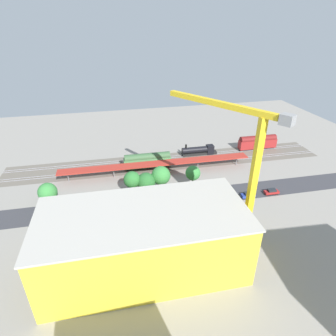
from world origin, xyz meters
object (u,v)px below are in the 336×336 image
Objects in this scene: parked_car_5 at (142,208)px; traffic_light at (141,201)px; platform_canopy_near at (157,164)px; street_tree_3 at (132,180)px; passenger_coach at (258,142)px; street_tree_1 at (161,176)px; locomotive at (200,151)px; parked_car_4 at (169,204)px; parked_car_6 at (111,212)px; freight_coach_far at (147,160)px; parked_car_2 at (222,198)px; parked_car_1 at (248,195)px; construction_building at (144,242)px; parked_car_3 at (197,201)px; parked_car_0 at (271,192)px; street_tree_4 at (48,192)px; parked_car_7 at (80,216)px; box_truck_0 at (85,224)px; street_tree_2 at (193,173)px; street_tree_0 at (146,182)px; tower_crane at (242,165)px.

parked_car_5 is 0.65× the size of traffic_light.
parked_car_5 is at bearing 68.42° from platform_canopy_near.
parked_car_5 is 9.83m from street_tree_3.
parked_car_5 is (53.08, 32.10, -2.32)m from passenger_coach.
platform_canopy_near is 7.76× the size of street_tree_1.
passenger_coach is (-44.80, -11.19, -0.57)m from platform_canopy_near.
passenger_coach is (-25.18, -0.00, 1.40)m from locomotive.
parked_car_6 is at bearing 0.94° from parked_car_4.
parked_car_6 is (14.30, 25.29, -2.26)m from freight_coach_far.
parked_car_2 is (3.64, 32.19, -0.96)m from locomotive.
passenger_coach reaches higher than parked_car_1.
locomotive is at bearing -163.36° from freight_coach_far.
parked_car_3 is at bearing -131.17° from construction_building.
locomotive is 3.16× the size of parked_car_0.
parked_car_7 is at bearing 137.03° from street_tree_4.
locomotive is at bearing -130.19° from traffic_light.
parked_car_4 is (20.02, 31.67, -0.95)m from locomotive.
passenger_coach reaches higher than parked_car_6.
box_truck_0 is (68.54, 36.75, -1.52)m from passenger_coach.
box_truck_0 is 35.74m from street_tree_2.
traffic_light is (7.70, 10.28, -1.28)m from street_tree_1.
parked_car_5 is 0.59× the size of street_tree_4.
street_tree_0 is 1.04× the size of street_tree_4.
parked_car_5 is (8.27, 20.92, -2.89)m from platform_canopy_near.
parked_car_4 is at bearing -2.24° from parked_car_1.
box_truck_0 is 1.24× the size of street_tree_4.
parked_car_6 is 11.85m from street_tree_3.
parked_car_1 is at bearing 178.32° from parked_car_3.
parked_car_0 is (12.53, 32.42, -2.40)m from passenger_coach.
passenger_coach reaches higher than parked_car_7.
construction_building is (-14.80, 20.66, 6.29)m from parked_car_7.
construction_building is at bearing 25.08° from parked_car_0.
street_tree_1 reaches higher than parked_car_1.
parked_car_5 is at bearing -0.21° from parked_car_3.
parked_car_0 is at bearing 68.87° from passenger_coach.
street_tree_2 is at bearing -162.18° from parked_car_6.
traffic_light is at bearing 49.81° from locomotive.
street_tree_3 reaches higher than passenger_coach.
construction_building reaches higher than parked_car_7.
freight_coach_far is at bearing -84.89° from parked_car_4.
parked_car_0 is at bearing 178.70° from parked_car_4.
street_tree_2 is at bearing 66.20° from locomotive.
freight_coach_far is at bearing -102.50° from parked_car_5.
tower_crane reaches higher than passenger_coach.
street_tree_1 is 33.24m from street_tree_4.
tower_crane reaches higher than parked_car_7.
parked_car_7 is (33.24, -0.41, 0.06)m from parked_car_3.
freight_coach_far reaches higher than locomotive.
freight_coach_far is 3.78× the size of parked_car_0.
street_tree_2 is at bearing -123.17° from construction_building.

